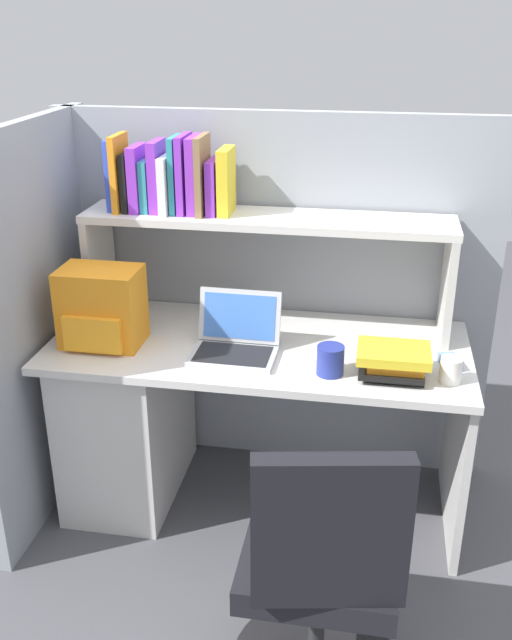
# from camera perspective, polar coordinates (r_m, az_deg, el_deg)

# --- Properties ---
(ground_plane) EXTENTS (8.00, 8.00, 0.00)m
(ground_plane) POSITION_cam_1_polar(r_m,az_deg,el_deg) (3.13, 0.16, -14.03)
(ground_plane) COLOR #4C4C51
(desk) EXTENTS (1.60, 0.70, 0.73)m
(desk) POSITION_cam_1_polar(r_m,az_deg,el_deg) (2.99, -7.27, -6.97)
(desk) COLOR silver
(desk) RESTS_ON ground_plane
(cubicle_partition_rear) EXTENTS (1.84, 0.05, 1.55)m
(cubicle_partition_rear) POSITION_cam_1_polar(r_m,az_deg,el_deg) (3.08, 1.38, 1.87)
(cubicle_partition_rear) COLOR gray
(cubicle_partition_rear) RESTS_ON ground_plane
(cubicle_partition_left) EXTENTS (0.05, 1.06, 1.55)m
(cubicle_partition_left) POSITION_cam_1_polar(r_m,az_deg,el_deg) (2.94, -16.54, -0.20)
(cubicle_partition_left) COLOR gray
(cubicle_partition_left) RESTS_ON ground_plane
(overhead_hutch) EXTENTS (1.44, 0.28, 0.45)m
(overhead_hutch) POSITION_cam_1_polar(r_m,az_deg,el_deg) (2.81, 0.88, 6.37)
(overhead_hutch) COLOR beige
(overhead_hutch) RESTS_ON desk
(reference_books_on_shelf) EXTENTS (0.48, 0.19, 0.30)m
(reference_books_on_shelf) POSITION_cam_1_polar(r_m,az_deg,el_deg) (2.83, -6.79, 11.14)
(reference_books_on_shelf) COLOR blue
(reference_books_on_shelf) RESTS_ON overhead_hutch
(laptop) EXTENTS (0.31, 0.26, 0.22)m
(laptop) POSITION_cam_1_polar(r_m,az_deg,el_deg) (2.65, -1.62, -1.66)
(laptop) COLOR #B7BABF
(laptop) RESTS_ON desk
(backpack) EXTENTS (0.30, 0.22, 0.30)m
(backpack) POSITION_cam_1_polar(r_m,az_deg,el_deg) (2.76, -12.20, 0.93)
(backpack) COLOR orange
(backpack) RESTS_ON desk
(computer_mouse) EXTENTS (0.08, 0.12, 0.03)m
(computer_mouse) POSITION_cam_1_polar(r_m,az_deg,el_deg) (2.67, 15.18, -3.24)
(computer_mouse) COLOR #7299C6
(computer_mouse) RESTS_ON desk
(paper_cup) EXTENTS (0.08, 0.08, 0.09)m
(paper_cup) POSITION_cam_1_polar(r_m,az_deg,el_deg) (2.54, 15.23, -3.87)
(paper_cup) COLOR white
(paper_cup) RESTS_ON desk
(snack_canister) EXTENTS (0.10, 0.10, 0.11)m
(snack_canister) POSITION_cam_1_polar(r_m,az_deg,el_deg) (2.52, 5.93, -3.20)
(snack_canister) COLOR navy
(snack_canister) RESTS_ON desk
(desk_book_stack) EXTENTS (0.25, 0.19, 0.11)m
(desk_book_stack) POSITION_cam_1_polar(r_m,az_deg,el_deg) (2.54, 10.91, -3.21)
(desk_book_stack) COLOR black
(desk_book_stack) RESTS_ON desk
(office_chair) EXTENTS (0.52, 0.52, 0.93)m
(office_chair) POSITION_cam_1_polar(r_m,az_deg,el_deg) (2.19, 5.16, -20.37)
(office_chair) COLOR black
(office_chair) RESTS_ON ground_plane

